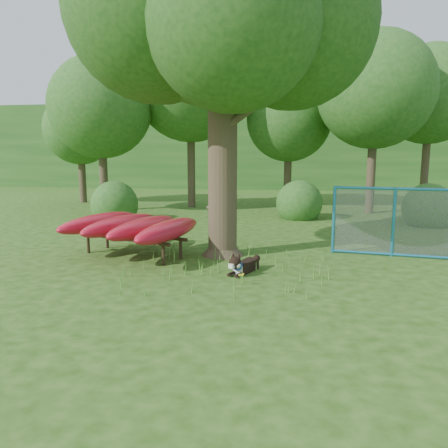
# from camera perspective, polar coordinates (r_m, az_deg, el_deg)

# --- Properties ---
(ground) EXTENTS (80.00, 80.00, 0.00)m
(ground) POSITION_cam_1_polar(r_m,az_deg,el_deg) (8.80, -2.48, -7.67)
(ground) COLOR #1F440D
(ground) RESTS_ON ground
(oak_tree) EXTENTS (7.26, 6.38, 8.96)m
(oak_tree) POSITION_cam_1_polar(r_m,az_deg,el_deg) (11.37, -0.43, 26.74)
(oak_tree) COLOR #3A2F20
(oak_tree) RESTS_ON ground
(wooden_post) EXTENTS (0.39, 0.13, 1.43)m
(wooden_post) POSITION_cam_1_polar(r_m,az_deg,el_deg) (10.96, -1.24, -0.20)
(wooden_post) COLOR #635B4A
(wooden_post) RESTS_ON ground
(kayak_rack) EXTENTS (3.50, 3.78, 0.99)m
(kayak_rack) POSITION_cam_1_polar(r_m,az_deg,el_deg) (11.09, -11.89, -0.29)
(kayak_rack) COLOR black
(kayak_rack) RESTS_ON ground
(husky_dog) EXTENTS (0.63, 1.05, 0.50)m
(husky_dog) POSITION_cam_1_polar(r_m,az_deg,el_deg) (9.42, 2.44, -5.40)
(husky_dog) COLOR black
(husky_dog) RESTS_ON ground
(fence_section) EXTENTS (2.94, 0.52, 2.89)m
(fence_section) POSITION_cam_1_polar(r_m,az_deg,el_deg) (11.58, 21.27, 0.24)
(fence_section) COLOR teal
(fence_section) RESTS_ON ground
(wildflower_clump) EXTENTS (0.11, 0.10, 0.24)m
(wildflower_clump) POSITION_cam_1_polar(r_m,az_deg,el_deg) (8.56, 2.29, -6.78)
(wildflower_clump) COLOR #508B2D
(wildflower_clump) RESTS_ON ground
(bg_tree_a) EXTENTS (4.40, 4.40, 6.70)m
(bg_tree_a) POSITION_cam_1_polar(r_m,az_deg,el_deg) (20.08, -15.83, 14.47)
(bg_tree_a) COLOR #3A2F20
(bg_tree_a) RESTS_ON ground
(bg_tree_b) EXTENTS (5.20, 5.20, 8.22)m
(bg_tree_b) POSITION_cam_1_polar(r_m,az_deg,el_deg) (21.00, -4.42, 17.64)
(bg_tree_b) COLOR #3A2F20
(bg_tree_b) RESTS_ON ground
(bg_tree_c) EXTENTS (4.00, 4.00, 6.12)m
(bg_tree_c) POSITION_cam_1_polar(r_m,az_deg,el_deg) (21.31, 8.48, 13.38)
(bg_tree_c) COLOR #3A2F20
(bg_tree_c) RESTS_ON ground
(bg_tree_d) EXTENTS (4.80, 4.80, 7.50)m
(bg_tree_d) POSITION_cam_1_polar(r_m,az_deg,el_deg) (19.71, 19.18, 16.17)
(bg_tree_d) COLOR #3A2F20
(bg_tree_d) RESTS_ON ground
(bg_tree_e) EXTENTS (4.60, 4.60, 7.55)m
(bg_tree_e) POSITION_cam_1_polar(r_m,az_deg,el_deg) (23.30, 25.35, 15.03)
(bg_tree_e) COLOR #3A2F20
(bg_tree_e) RESTS_ON ground
(bg_tree_f) EXTENTS (3.60, 3.60, 5.55)m
(bg_tree_f) POSITION_cam_1_polar(r_m,az_deg,el_deg) (23.80, -18.32, 11.68)
(bg_tree_f) COLOR #3A2F20
(bg_tree_f) RESTS_ON ground
(shrub_left) EXTENTS (1.80, 1.80, 1.80)m
(shrub_left) POSITION_cam_1_polar(r_m,az_deg,el_deg) (17.29, -14.04, 0.51)
(shrub_left) COLOR #23541B
(shrub_left) RESTS_ON ground
(shrub_right) EXTENTS (1.80, 1.80, 1.80)m
(shrub_right) POSITION_cam_1_polar(r_m,az_deg,el_deg) (17.16, 24.99, -0.16)
(shrub_right) COLOR #23541B
(shrub_right) RESTS_ON ground
(shrub_mid) EXTENTS (1.80, 1.80, 1.80)m
(shrub_mid) POSITION_cam_1_polar(r_m,az_deg,el_deg) (17.45, 9.74, 0.73)
(shrub_mid) COLOR #23541B
(shrub_mid) RESTS_ON ground
(wooded_hillside) EXTENTS (80.00, 12.00, 6.00)m
(wooded_hillside) POSITION_cam_1_polar(r_m,az_deg,el_deg) (36.29, 6.15, 9.98)
(wooded_hillside) COLOR #23541B
(wooded_hillside) RESTS_ON ground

